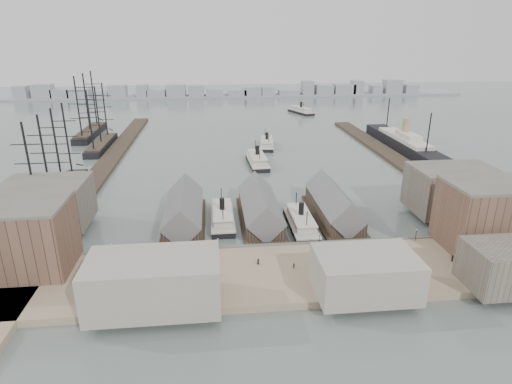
{
  "coord_description": "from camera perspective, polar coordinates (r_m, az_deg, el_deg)",
  "views": [
    {
      "loc": [
        -15.65,
        -118.38,
        61.25
      ],
      "look_at": [
        0.0,
        30.0,
        6.0
      ],
      "focal_mm": 30.0,
      "sensor_mm": 36.0,
      "label": 1
    }
  ],
  "objects": [
    {
      "name": "ocean_steamer",
      "position": [
        256.15,
        19.13,
        6.23
      ],
      "size": [
        12.02,
        87.85,
        17.57
      ],
      "color": "black",
      "rests_on": "ground"
    },
    {
      "name": "pedestrian_1",
      "position": [
        114.62,
        -13.96,
        -11.01
      ],
      "size": [
        0.99,
        0.98,
        1.61
      ],
      "primitive_type": "imported",
      "rotation": [
        0.0,
        0.0,
        3.89
      ],
      "color": "black",
      "rests_on": "quay"
    },
    {
      "name": "warehouse_west_back",
      "position": [
        155.83,
        -26.03,
        -1.43
      ],
      "size": [
        26.0,
        20.0,
        14.0
      ],
      "primitive_type": "cube",
      "color": "#60564C",
      "rests_on": "west_land"
    },
    {
      "name": "west_wharf",
      "position": [
        232.56,
        -18.86,
        4.15
      ],
      "size": [
        10.0,
        220.0,
        1.6
      ],
      "primitive_type": "cube",
      "color": "#2D231C",
      "rests_on": "ground"
    },
    {
      "name": "ferry_docked_east",
      "position": [
        144.22,
        5.99,
        -3.96
      ],
      "size": [
        8.0,
        26.67,
        9.52
      ],
      "color": "black",
      "rests_on": "ground"
    },
    {
      "name": "east_wharf",
      "position": [
        236.32,
        17.61,
        4.53
      ],
      "size": [
        10.0,
        180.0,
        1.6
      ],
      "primitive_type": "cube",
      "color": "#2D231C",
      "rests_on": "ground"
    },
    {
      "name": "pedestrian_7",
      "position": [
        122.8,
        19.43,
        -9.33
      ],
      "size": [
        1.28,
        1.3,
        1.79
      ],
      "primitive_type": "imported",
      "rotation": [
        0.0,
        0.0,
        3.95
      ],
      "color": "black",
      "rests_on": "quay"
    },
    {
      "name": "pedestrian_8",
      "position": [
        131.15,
        16.53,
        -7.02
      ],
      "size": [
        0.46,
        1.04,
        1.76
      ],
      "primitive_type": "imported",
      "rotation": [
        0.0,
        0.0,
        4.74
      ],
      "color": "black",
      "rests_on": "quay"
    },
    {
      "name": "pedestrian_6",
      "position": [
        125.7,
        11.05,
        -7.8
      ],
      "size": [
        0.94,
        0.84,
        1.61
      ],
      "primitive_type": "imported",
      "rotation": [
        0.0,
        0.0,
        5.94
      ],
      "color": "black",
      "rests_on": "quay"
    },
    {
      "name": "lamp_post_near_e",
      "position": [
        128.61,
        8.45,
        -6.0
      ],
      "size": [
        0.44,
        0.44,
        3.92
      ],
      "color": "black",
      "rests_on": "quay"
    },
    {
      "name": "ferry_open_near",
      "position": [
        213.14,
        0.17,
        4.29
      ],
      "size": [
        9.83,
        28.97,
        10.22
      ],
      "rotation": [
        0.0,
        0.0,
        0.04
      ],
      "color": "black",
      "rests_on": "ground"
    },
    {
      "name": "horse_cart_right",
      "position": [
        118.87,
        14.04,
        -9.78
      ],
      "size": [
        4.81,
        2.25,
        1.7
      ],
      "rotation": [
        0.0,
        0.0,
        1.43
      ],
      "color": "black",
      "rests_on": "quay"
    },
    {
      "name": "pedestrian_9",
      "position": [
        131.65,
        24.7,
        -8.02
      ],
      "size": [
        0.69,
        0.95,
        1.78
      ],
      "primitive_type": "imported",
      "rotation": [
        0.0,
        0.0,
        4.87
      ],
      "color": "black",
      "rests_on": "quay"
    },
    {
      "name": "ferry_shed_east",
      "position": [
        152.43,
        10.3,
        -1.83
      ],
      "size": [
        14.0,
        42.0,
        12.6
      ],
      "color": "#2D231C",
      "rests_on": "ground"
    },
    {
      "name": "street_bldg_east",
      "position": [
        123.17,
        30.22,
        -8.57
      ],
      "size": [
        18.0,
        14.0,
        11.0
      ],
      "primitive_type": "cube",
      "color": "#60564C",
      "rests_on": "quay"
    },
    {
      "name": "street_bldg_west",
      "position": [
        102.48,
        -13.44,
        -11.61
      ],
      "size": [
        30.0,
        16.0,
        12.0
      ],
      "primitive_type": "cube",
      "color": "gray",
      "rests_on": "quay"
    },
    {
      "name": "lamp_post_far_w",
      "position": [
        128.31,
        -18.72,
        -6.99
      ],
      "size": [
        0.44,
        0.44,
        3.92
      ],
      "color": "black",
      "rests_on": "quay"
    },
    {
      "name": "pedestrian_4",
      "position": [
        118.35,
        0.29,
        -9.22
      ],
      "size": [
        0.95,
        0.69,
        1.79
      ],
      "primitive_type": "imported",
      "rotation": [
        0.0,
        0.0,
        0.15
      ],
      "color": "black",
      "rests_on": "quay"
    },
    {
      "name": "tram",
      "position": [
        134.76,
        25.8,
        -7.07
      ],
      "size": [
        4.32,
        10.67,
        3.69
      ],
      "rotation": [
        0.0,
        0.0,
        -0.16
      ],
      "color": "black",
      "rests_on": "quay"
    },
    {
      "name": "warehouse_east_front",
      "position": [
        143.03,
        29.36,
        -2.78
      ],
      "size": [
        30.0,
        18.0,
        19.0
      ],
      "primitive_type": "cube",
      "color": "brown",
      "rests_on": "east_land"
    },
    {
      "name": "quay",
      "position": [
        116.42,
        2.63,
        -10.87
      ],
      "size": [
        180.0,
        30.0,
        2.0
      ],
      "primitive_type": "cube",
      "color": "#8C785E",
      "rests_on": "ground"
    },
    {
      "name": "sailing_ship_mid",
      "position": [
        260.69,
        -19.9,
        6.08
      ],
      "size": [
        8.43,
        48.74,
        34.68
      ],
      "color": "black",
      "rests_on": "ground"
    },
    {
      "name": "ferry_docked_west",
      "position": [
        148.02,
        -4.5,
        -3.25
      ],
      "size": [
        7.92,
        26.41,
        9.43
      ],
      "color": "black",
      "rests_on": "ground"
    },
    {
      "name": "warehouse_west_front",
      "position": [
        129.6,
        -30.36,
        -5.47
      ],
      "size": [
        32.0,
        18.0,
        18.0
      ],
      "primitive_type": "cube",
      "color": "brown",
      "rests_on": "west_land"
    },
    {
      "name": "street_bldg_center",
      "position": [
        108.05,
        14.39,
        -10.53
      ],
      "size": [
        24.0,
        16.0,
        10.0
      ],
      "primitive_type": "cube",
      "color": "gray",
      "rests_on": "quay"
    },
    {
      "name": "ground",
      "position": [
        134.2,
        1.35,
        -6.84
      ],
      "size": [
        900.0,
        900.0,
        0.0
      ],
      "primitive_type": "plane",
      "color": "#525F5C",
      "rests_on": "ground"
    },
    {
      "name": "ferry_open_mid",
      "position": [
        247.35,
        1.45,
        6.48
      ],
      "size": [
        10.72,
        26.09,
        9.05
      ],
      "rotation": [
        0.0,
        0.0,
        -0.13
      ],
      "color": "black",
      "rests_on": "ground"
    },
    {
      "name": "pedestrian_0",
      "position": [
        126.01,
        -17.36,
        -8.27
      ],
      "size": [
        0.81,
        0.73,
        1.82
      ],
      "primitive_type": "imported",
      "rotation": [
        0.0,
        0.0,
        3.59
      ],
      "color": "black",
      "rests_on": "quay"
    },
    {
      "name": "horse_cart_left",
      "position": [
        122.1,
        -12.86,
        -8.83
      ],
      "size": [
        4.61,
        3.79,
        1.62
      ],
      "rotation": [
        0.0,
        0.0,
        0.96
      ],
      "color": "black",
      "rests_on": "quay"
    },
    {
      "name": "pedestrian_3",
      "position": [
        111.07,
        -6.59,
        -11.53
      ],
      "size": [
        0.78,
        1.13,
        1.78
      ],
      "primitive_type": "imported",
      "rotation": [
        0.0,
        0.0,
        1.94
      ],
      "color": "black",
      "rests_on": "quay"
    },
    {
      "name": "lamp_post_near_w",
      "position": [
        124.91,
        -5.1,
        -6.68
      ],
      "size": [
        0.44,
        0.44,
        3.92
      ],
      "color": "black",
      "rests_on": "quay"
    },
    {
      "name": "seawall",
      "position": [
        129.1,
        1.65,
        -7.43
      ],
      "size": [
        180.0,
        1.2,
        2.3
      ],
      "primitive_type": "cube",
      "color": "#59544C",
      "rests_on": "ground"
    },
    {
      "name": "pedestrian_5",
      "position": [
        116.77,
        5.07,
        -9.79
      ],
      "size": [
        0.73,
        0.63,
        1.67
      ],
      "primitive_type": "imported",
      "rotation": [
        0.0,
        0.0,
        0.36
      ],
      "color": "black",
      "rests_on": "quay"
    },
    {
      "name": "sailing_ship_far",
      "position": [
        294.86,
        -21.22,
        7.52
      ],
      "size": [
        9.46,
        52.54,
        38.88
      ],
      "color": "black",
      "rests_on": "ground"
    },
    {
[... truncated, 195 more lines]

